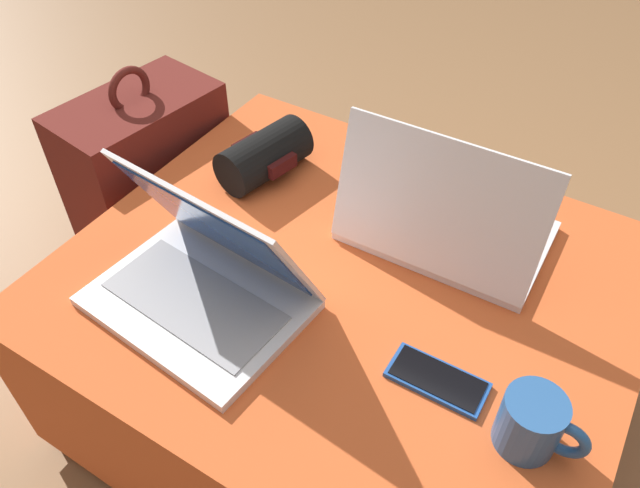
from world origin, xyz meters
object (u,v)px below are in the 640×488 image
(laptop_near, at_px, (204,277))
(laptop_far, at_px, (444,222))
(cell_phone, at_px, (437,380))
(backpack, at_px, (151,192))
(coffee_mug, at_px, (533,424))
(wrist_brace, at_px, (264,155))

(laptop_near, bearing_deg, laptop_far, 54.36)
(laptop_near, xyz_separation_m, cell_phone, (0.37, 0.05, -0.04))
(laptop_near, relative_size, backpack, 0.62)
(coffee_mug, bearing_deg, laptop_near, -177.49)
(wrist_brace, height_order, coffee_mug, wrist_brace)
(cell_phone, height_order, backpack, backpack)
(laptop_far, height_order, backpack, laptop_far)
(laptop_near, height_order, backpack, laptop_near)
(laptop_far, bearing_deg, laptop_near, 48.28)
(laptop_near, bearing_deg, backpack, 151.07)
(laptop_near, relative_size, cell_phone, 2.45)
(wrist_brace, bearing_deg, coffee_mug, -25.05)
(laptop_near, relative_size, laptop_far, 1.01)
(laptop_far, relative_size, cell_phone, 2.42)
(coffee_mug, bearing_deg, wrist_brace, 154.95)
(laptop_far, height_order, cell_phone, laptop_far)
(laptop_near, xyz_separation_m, laptop_far, (0.26, 0.31, 0.00))
(wrist_brace, bearing_deg, laptop_far, -0.38)
(laptop_far, bearing_deg, backpack, 0.27)
(cell_phone, relative_size, wrist_brace, 0.72)
(laptop_far, distance_m, backpack, 0.73)
(cell_phone, relative_size, backpack, 0.25)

